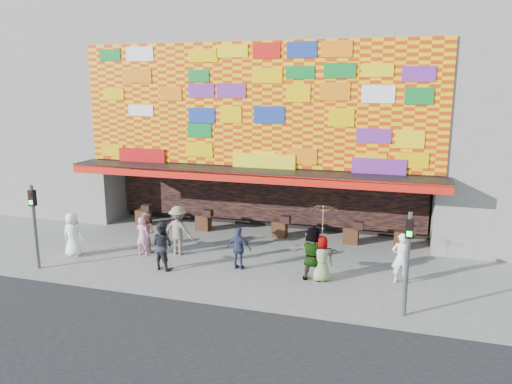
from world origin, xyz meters
TOP-DOWN VIEW (x-y plane):
  - ground at (0.00, 0.00)m, footprint 90.00×90.00m
  - road_strip at (0.00, -6.50)m, footprint 30.00×8.00m
  - shop_building at (0.00, 8.18)m, footprint 15.20×9.40m
  - neighbor_left at (-13.00, 8.00)m, footprint 11.00×8.00m
  - signal_left at (-6.20, -1.50)m, footprint 0.22×0.20m
  - signal_right at (6.20, -1.50)m, footprint 0.22×0.20m
  - ped_a at (-5.85, -0.00)m, footprint 0.85×0.58m
  - ped_b at (-3.35, 0.78)m, footprint 0.55×0.36m
  - ped_c at (-1.98, -0.24)m, footprint 0.94×0.80m
  - ped_d at (-2.12, 1.34)m, footprint 1.31×0.86m
  - ped_e at (0.58, 0.54)m, footprint 0.90×0.42m
  - ped_f at (3.23, 0.34)m, footprint 1.70×0.57m
  - ped_g at (3.54, 0.31)m, footprint 0.88×0.73m
  - ped_h at (6.03, 0.93)m, footprint 0.63×0.43m
  - ped_i at (-3.48, 1.28)m, footprint 0.81×0.66m
  - parasol at (3.54, 0.31)m, footprint 1.20×1.22m

SIDE VIEW (x-z plane):
  - ground at x=0.00m, z-range 0.00..0.00m
  - road_strip at x=0.00m, z-range 0.00..0.02m
  - ped_e at x=0.58m, z-range 0.00..1.51m
  - ped_b at x=-3.35m, z-range 0.00..1.52m
  - ped_g at x=3.54m, z-range 0.00..1.54m
  - ped_i at x=-3.48m, z-range 0.00..1.55m
  - ped_a at x=-5.85m, z-range 0.00..1.68m
  - ped_h at x=6.03m, z-range 0.00..1.68m
  - ped_c at x=-1.98m, z-range 0.00..1.72m
  - ped_f at x=3.23m, z-range 0.00..1.82m
  - ped_d at x=-2.12m, z-range 0.00..1.89m
  - signal_left at x=-6.20m, z-range 0.36..3.36m
  - signal_right at x=6.20m, z-range 0.36..3.36m
  - parasol at x=3.54m, z-range 1.22..3.06m
  - shop_building at x=0.00m, z-range 0.23..10.23m
  - neighbor_left at x=-13.00m, z-range 0.00..12.00m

